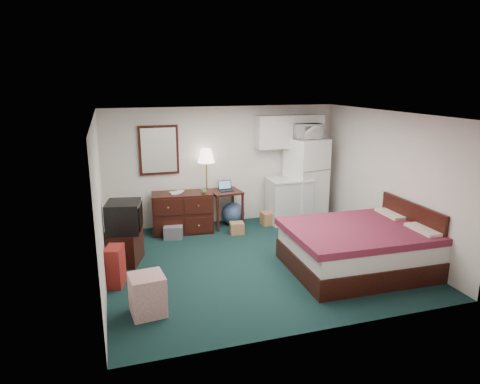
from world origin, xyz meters
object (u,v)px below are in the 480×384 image
object	(u,v)px
desk	(226,208)
suitcase	(115,266)
tv_stand	(123,247)
bed	(359,248)
fridge	(306,179)
dresser	(183,212)
kitchen_counter	(289,201)
floor_lamp	(207,188)

from	to	relation	value
desk	suitcase	xyz separation A→B (m)	(-2.32, -2.16, -0.08)
tv_stand	bed	bearing A→B (deg)	-1.72
fridge	tv_stand	xyz separation A→B (m)	(-3.99, -1.27, -0.62)
dresser	desk	distance (m)	0.94
kitchen_counter	fridge	size ratio (longest dim) A/B	0.52
suitcase	bed	bearing A→B (deg)	7.52
floor_lamp	tv_stand	distance (m)	2.36
floor_lamp	fridge	bearing A→B (deg)	-4.43
kitchen_counter	tv_stand	xyz separation A→B (m)	(-3.55, -1.17, -0.19)
desk	fridge	world-z (taller)	fridge
dresser	tv_stand	distance (m)	1.73
bed	tv_stand	bearing A→B (deg)	160.36
dresser	desk	size ratio (longest dim) A/B	1.56
floor_lamp	bed	world-z (taller)	floor_lamp
tv_stand	kitchen_counter	bearing A→B (deg)	37.47
dresser	bed	distance (m)	3.59
kitchen_counter	tv_stand	bearing A→B (deg)	-160.68
desk	dresser	bearing A→B (deg)	-179.34
floor_lamp	fridge	distance (m)	2.20
fridge	bed	world-z (taller)	fridge
suitcase	floor_lamp	bearing A→B (deg)	65.50
kitchen_counter	tv_stand	distance (m)	3.75
dresser	fridge	world-z (taller)	fridge
suitcase	fridge	bearing A→B (deg)	42.96
suitcase	desk	bearing A→B (deg)	58.94
bed	desk	bearing A→B (deg)	120.42
kitchen_counter	suitcase	size ratio (longest dim) A/B	1.54
dresser	floor_lamp	xyz separation A→B (m)	(0.56, 0.22, 0.42)
desk	bed	xyz separation A→B (m)	(1.52, -2.73, -0.03)
fridge	bed	size ratio (longest dim) A/B	0.81
dresser	suitcase	xyz separation A→B (m)	(-1.38, -2.05, -0.10)
kitchen_counter	suitcase	world-z (taller)	kitchen_counter
floor_lamp	dresser	bearing A→B (deg)	-158.43
floor_lamp	suitcase	distance (m)	3.04
floor_lamp	suitcase	world-z (taller)	floor_lamp
floor_lamp	bed	distance (m)	3.45
floor_lamp	suitcase	bearing A→B (deg)	-130.49
dresser	suitcase	size ratio (longest dim) A/B	1.97
kitchen_counter	fridge	xyz separation A→B (m)	(0.44, 0.09, 0.43)
desk	kitchen_counter	world-z (taller)	kitchen_counter
dresser	kitchen_counter	size ratio (longest dim) A/B	1.28
kitchen_counter	bed	distance (m)	2.59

